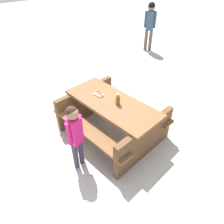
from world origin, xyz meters
The scene contains 6 objects.
ground_plane centered at (0.00, 0.00, 0.00)m, with size 30.00×30.00×0.00m, color #B7B2A8.
picnic_table centered at (0.00, 0.00, 0.44)m, with size 1.97×1.63×0.75m.
soda_bottle centered at (-0.12, -0.04, 0.85)m, with size 0.08×0.08×0.22m.
hotdog_tray centered at (0.33, 0.06, 0.78)m, with size 0.20×0.15×0.08m.
child_in_coat centered at (-0.28, 0.90, 0.77)m, with size 0.21×0.29×1.21m.
bystander_adult centered at (2.72, -3.65, 1.02)m, with size 0.33×0.33×1.59m.
Camera 1 is at (-2.39, 1.80, 2.85)m, focal length 33.14 mm.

